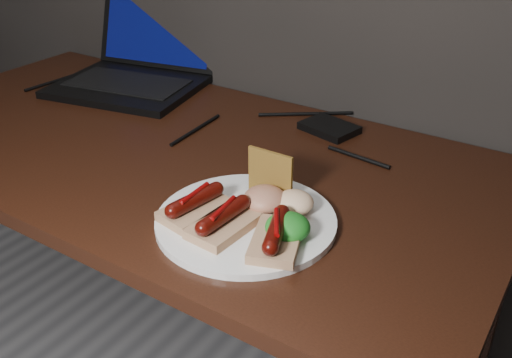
{
  "coord_description": "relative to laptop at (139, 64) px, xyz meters",
  "views": [
    {
      "loc": [
        0.74,
        0.58,
        1.27
      ],
      "look_at": [
        0.31,
        1.25,
        0.82
      ],
      "focal_mm": 40.0,
      "sensor_mm": 36.0,
      "label": 1
    }
  ],
  "objects": [
    {
      "name": "salad_greens",
      "position": [
        0.71,
        -0.43,
        -0.02
      ],
      "size": [
        0.07,
        0.07,
        0.04
      ],
      "primitive_type": "ellipsoid",
      "color": "#136018",
      "rests_on": "plate"
    },
    {
      "name": "desk",
      "position": [
        0.31,
        -0.26,
        -0.14
      ],
      "size": [
        1.4,
        0.7,
        0.75
      ],
      "color": "black",
      "rests_on": "ground"
    },
    {
      "name": "hard_drive",
      "position": [
        0.57,
        -0.01,
        -0.04
      ],
      "size": [
        0.13,
        0.11,
        0.02
      ],
      "primitive_type": "cube",
      "rotation": [
        0.0,
        0.0,
        -0.23
      ],
      "color": "black",
      "rests_on": "desk"
    },
    {
      "name": "laptop",
      "position": [
        0.0,
        0.0,
        0.0
      ],
      "size": [
        0.42,
        0.43,
        0.25
      ],
      "color": "black",
      "rests_on": "desk"
    },
    {
      "name": "bread_sausage_right",
      "position": [
        0.7,
        -0.45,
        -0.02
      ],
      "size": [
        0.11,
        0.13,
        0.04
      ],
      "color": "tan",
      "rests_on": "plate"
    },
    {
      "name": "salsa_mound",
      "position": [
        0.63,
        -0.38,
        -0.02
      ],
      "size": [
        0.07,
        0.07,
        0.04
      ],
      "primitive_type": "ellipsoid",
      "color": "#9E140F",
      "rests_on": "plate"
    },
    {
      "name": "bread_sausage_left",
      "position": [
        0.55,
        -0.45,
        -0.02
      ],
      "size": [
        0.09,
        0.13,
        0.04
      ],
      "color": "tan",
      "rests_on": "plate"
    },
    {
      "name": "bread_sausage_center",
      "position": [
        0.61,
        -0.46,
        -0.02
      ],
      "size": [
        0.08,
        0.12,
        0.04
      ],
      "color": "tan",
      "rests_on": "plate"
    },
    {
      "name": "coleslaw_mound",
      "position": [
        0.68,
        -0.36,
        -0.02
      ],
      "size": [
        0.06,
        0.06,
        0.04
      ],
      "primitive_type": "ellipsoid",
      "color": "white",
      "rests_on": "plate"
    },
    {
      "name": "desk_cables",
      "position": [
        0.3,
        -0.08,
        -0.05
      ],
      "size": [
        0.95,
        0.37,
        0.01
      ],
      "color": "black",
      "rests_on": "desk"
    },
    {
      "name": "plate",
      "position": [
        0.62,
        -0.41,
        -0.04
      ],
      "size": [
        0.32,
        0.32,
        0.01
      ],
      "primitive_type": "cylinder",
      "rotation": [
        0.0,
        0.0,
        -0.07
      ],
      "color": "white",
      "rests_on": "desk"
    },
    {
      "name": "crispbread",
      "position": [
        0.62,
        -0.33,
        0.0
      ],
      "size": [
        0.08,
        0.01,
        0.08
      ],
      "primitive_type": "cube",
      "color": "olive",
      "rests_on": "plate"
    }
  ]
}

